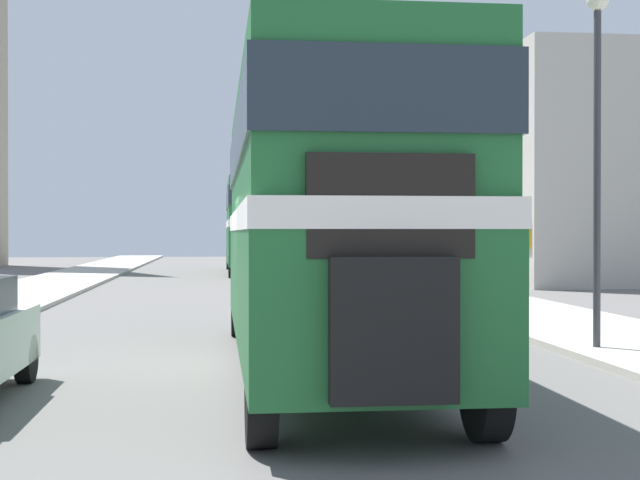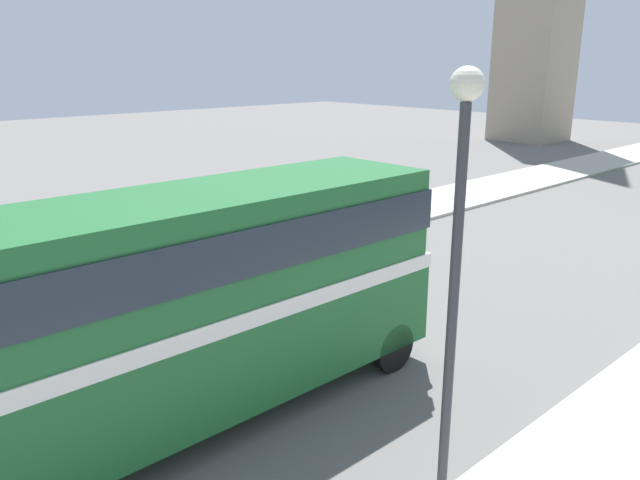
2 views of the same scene
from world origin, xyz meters
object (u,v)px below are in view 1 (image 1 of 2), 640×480
at_px(double_decker_bus, 320,206).
at_px(bicycle_on_pavement, 404,272).
at_px(pedestrian_walking, 428,263).
at_px(street_lamp, 597,113).
at_px(bus_distant, 251,219).

bearing_deg(double_decker_bus, bicycle_on_pavement, 74.92).
bearing_deg(pedestrian_walking, street_lamp, -91.65).
distance_m(bus_distant, street_lamp, 30.26).
bearing_deg(bicycle_on_pavement, street_lamp, -92.80).
relative_size(double_decker_bus, pedestrian_walking, 6.79).
distance_m(bus_distant, pedestrian_walking, 17.22).
bearing_deg(pedestrian_walking, double_decker_bus, -109.16).
relative_size(double_decker_bus, bus_distant, 0.98).
height_order(double_decker_bus, bicycle_on_pavement, double_decker_bus).
relative_size(pedestrian_walking, street_lamp, 0.27).
height_order(bus_distant, bicycle_on_pavement, bus_distant).
bearing_deg(street_lamp, double_decker_bus, -165.87).
bearing_deg(bus_distant, bicycle_on_pavement, -61.23).
height_order(pedestrian_walking, street_lamp, street_lamp).
distance_m(bus_distant, bicycle_on_pavement, 11.63).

